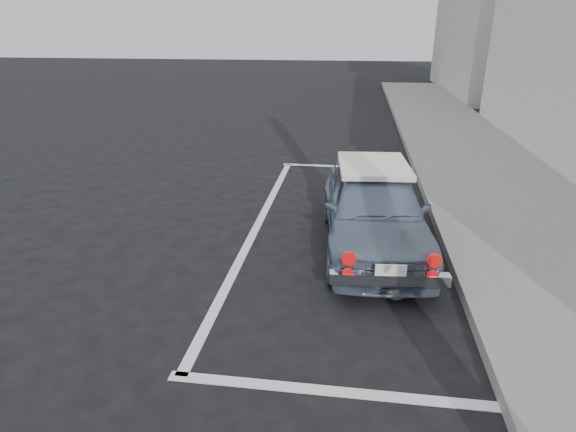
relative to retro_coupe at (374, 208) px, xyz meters
name	(u,v)px	position (x,y,z in m)	size (l,w,h in m)	color
ground	(289,350)	(-0.83, -2.48, -0.58)	(80.00, 80.00, 0.00)	black
sidewalk	(564,268)	(2.37, -0.48, -0.50)	(2.80, 40.00, 0.15)	slate
pline_rear	(339,392)	(-0.33, -2.98, -0.57)	(3.00, 0.12, 0.01)	silver
pline_front	(352,167)	(-0.33, 4.02, -0.57)	(3.00, 0.12, 0.01)	silver
pline_side	(258,225)	(-1.73, 0.52, -0.57)	(0.12, 7.00, 0.01)	silver
retro_coupe	(374,208)	(0.00, 0.00, 0.00)	(1.61, 3.45, 1.14)	slate
cat	(397,288)	(0.25, -1.37, -0.44)	(0.37, 0.53, 0.30)	#736257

